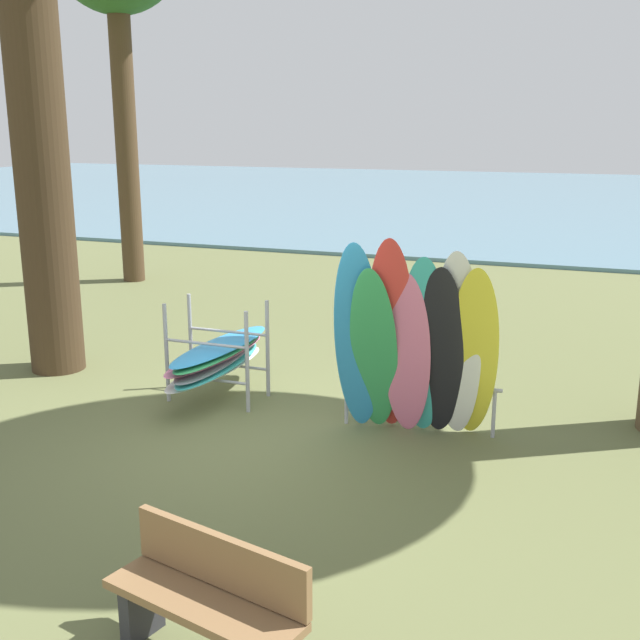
# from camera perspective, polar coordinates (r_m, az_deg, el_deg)

# --- Properties ---
(ground_plane) EXTENTS (80.00, 80.00, 0.00)m
(ground_plane) POSITION_cam_1_polar(r_m,az_deg,el_deg) (8.58, -5.39, -9.08)
(ground_plane) COLOR #60663D
(lake_water) EXTENTS (80.00, 36.00, 0.10)m
(lake_water) POSITION_cam_1_polar(r_m,az_deg,el_deg) (37.37, 15.00, 8.66)
(lake_water) COLOR slate
(lake_water) RESTS_ON ground
(leaning_board_pile) EXTENTS (1.83, 0.97, 2.29)m
(leaning_board_pile) POSITION_cam_1_polar(r_m,az_deg,el_deg) (8.42, 6.93, -2.08)
(leaning_board_pile) COLOR #2D8ED1
(leaning_board_pile) RESTS_ON ground
(board_storage_rack) EXTENTS (1.15, 2.13, 1.25)m
(board_storage_rack) POSITION_cam_1_polar(r_m,az_deg,el_deg) (9.82, -7.48, -2.68)
(board_storage_rack) COLOR #9EA0A5
(board_storage_rack) RESTS_ON ground
(park_bench) EXTENTS (1.46, 0.74, 0.85)m
(park_bench) POSITION_cam_1_polar(r_m,az_deg,el_deg) (5.30, -8.16, -19.60)
(park_bench) COLOR #2D2D33
(park_bench) RESTS_ON ground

